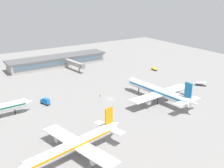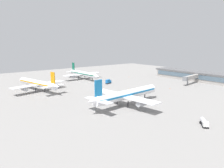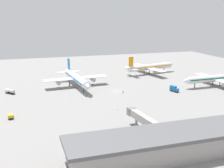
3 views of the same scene
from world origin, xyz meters
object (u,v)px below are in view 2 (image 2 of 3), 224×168
Objects in this scene: safety_cone_mid_apron at (129,77)px; catering_truck at (108,82)px; airplane_taxiing at (126,95)px; ground_crew_worker at (128,90)px; airplane_distant at (83,74)px; airplane_at_gate at (38,83)px; fuel_truck at (204,122)px; safety_cone_near_gate at (170,88)px.

catering_truck is at bearing 111.40° from safety_cone_mid_apron.
catering_truck is (51.14, -28.28, -3.74)m from airplane_taxiing.
ground_crew_worker is at bearing 40.20° from airplane_taxiing.
airplane_taxiing is at bearing -18.72° from airplane_distant.
airplane_at_gate is at bearing -24.92° from ground_crew_worker.
fuel_truck is 63.24m from ground_crew_worker.
airplane_at_gate is 7.61× the size of catering_truck.
airplane_taxiing reaches higher than fuel_truck.
airplane_distant is 75.37m from safety_cone_near_gate.
airplane_taxiing is at bearing 101.28° from safety_cone_near_gate.
airplane_distant is 72.86× the size of safety_cone_near_gate.
ground_crew_worker is at bearing -3.85° from airplane_distant.
safety_cone_near_gate and safety_cone_mid_apron have the same top height.
airplane_at_gate reaches higher than safety_cone_near_gate.
airplane_taxiing is 29.47× the size of ground_crew_worker.
airplane_distant is at bearing 68.61° from airplane_taxiing.
catering_truck is 9.85× the size of safety_cone_mid_apron.
ground_crew_worker is at bearing -119.33° from catering_truck.
safety_cone_near_gate is at bearing 170.09° from ground_crew_worker.
fuel_truck reaches higher than safety_cone_mid_apron.
safety_cone_near_gate is at bearing -136.12° from airplane_at_gate.
safety_cone_mid_apron is (-16.06, -38.65, -4.54)m from airplane_distant.
catering_truck is (-29.54, -4.23, -3.14)m from airplane_distant.
airplane_distant reaches higher than ground_crew_worker.
ground_crew_worker is (22.28, -22.29, -4.59)m from airplane_taxiing.
catering_truck reaches higher than safety_cone_mid_apron.
ground_crew_worker is (-28.85, 5.99, -0.85)m from catering_truck.
airplane_distant reaches higher than safety_cone_mid_apron.
safety_cone_mid_apron is (54.77, -13.26, 0.00)m from safety_cone_near_gate.
airplane_at_gate is 7.54× the size of fuel_truck.
ground_crew_worker is (60.63, -17.95, -0.54)m from fuel_truck.
catering_truck is at bearing -146.61° from fuel_truck.
safety_cone_near_gate is (-12.42, -27.15, -0.55)m from ground_crew_worker.
safety_cone_mid_apron is at bearing 3.80° from catering_truck.
catering_truck is at bearing 27.14° from safety_cone_near_gate.
airplane_distant is 120.70m from fuel_truck.
catering_truck is at bearing -87.05° from ground_crew_worker.
airplane_distant reaches higher than safety_cone_near_gate.
airplane_taxiing is 31.85m from ground_crew_worker.
airplane_at_gate reaches higher than safety_cone_mid_apron.
airplane_taxiing is 82.02× the size of safety_cone_mid_apron.
safety_cone_mid_apron is (5.12, -85.39, -4.71)m from airplane_at_gate.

